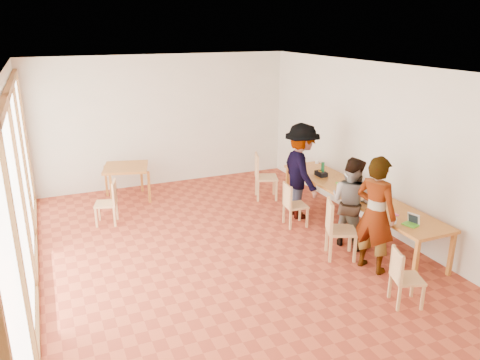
% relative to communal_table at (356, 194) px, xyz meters
% --- Properties ---
extents(ground, '(8.00, 8.00, 0.00)m').
position_rel_communal_table_xyz_m(ground, '(-2.50, 0.04, -0.70)').
color(ground, '#AB4529').
rests_on(ground, ground).
extents(wall_back, '(6.00, 0.10, 3.00)m').
position_rel_communal_table_xyz_m(wall_back, '(-2.50, 4.04, 0.80)').
color(wall_back, silver).
rests_on(wall_back, ground).
extents(wall_front, '(6.00, 0.10, 3.00)m').
position_rel_communal_table_xyz_m(wall_front, '(-2.50, -3.96, 0.80)').
color(wall_front, silver).
rests_on(wall_front, ground).
extents(wall_right, '(0.10, 8.00, 3.00)m').
position_rel_communal_table_xyz_m(wall_right, '(0.50, 0.04, 0.80)').
color(wall_right, silver).
rests_on(wall_right, ground).
extents(window_wall, '(0.10, 8.00, 3.00)m').
position_rel_communal_table_xyz_m(window_wall, '(-5.46, 0.04, 0.80)').
color(window_wall, white).
rests_on(window_wall, ground).
extents(ceiling, '(6.00, 8.00, 0.04)m').
position_rel_communal_table_xyz_m(ceiling, '(-2.50, 0.04, 2.32)').
color(ceiling, white).
rests_on(ceiling, wall_back).
extents(communal_table, '(0.80, 4.00, 0.75)m').
position_rel_communal_table_xyz_m(communal_table, '(0.00, 0.00, 0.00)').
color(communal_table, '#C4782B').
rests_on(communal_table, ground).
extents(side_table, '(0.90, 0.90, 0.75)m').
position_rel_communal_table_xyz_m(side_table, '(-3.56, 3.24, -0.03)').
color(side_table, '#C4782B').
rests_on(side_table, ground).
extents(chair_near, '(0.48, 0.48, 0.43)m').
position_rel_communal_table_xyz_m(chair_near, '(-0.89, -2.26, -0.21)').
color(chair_near, tan).
rests_on(chair_near, ground).
extents(chair_mid, '(0.60, 0.60, 0.52)m').
position_rel_communal_table_xyz_m(chair_mid, '(-0.93, -0.75, -0.11)').
color(chair_mid, tan).
rests_on(chair_mid, ground).
extents(chair_far, '(0.43, 0.43, 0.44)m').
position_rel_communal_table_xyz_m(chair_far, '(-0.98, 0.61, -0.19)').
color(chair_far, tan).
rests_on(chair_far, ground).
extents(chair_empty, '(0.59, 0.59, 0.53)m').
position_rel_communal_table_xyz_m(chair_empty, '(-0.86, 2.17, -0.10)').
color(chair_empty, tan).
rests_on(chair_empty, ground).
extents(chair_spare, '(0.49, 0.49, 0.45)m').
position_rel_communal_table_xyz_m(chair_spare, '(-4.07, 2.05, -0.19)').
color(chair_spare, tan).
rests_on(chair_spare, ground).
extents(person_near, '(0.64, 0.77, 1.82)m').
position_rel_communal_table_xyz_m(person_near, '(-0.62, -1.31, 0.21)').
color(person_near, gray).
rests_on(person_near, ground).
extents(person_mid, '(0.81, 0.91, 1.56)m').
position_rel_communal_table_xyz_m(person_mid, '(-0.44, -0.46, 0.08)').
color(person_mid, gray).
rests_on(person_mid, ground).
extents(person_far, '(0.83, 1.28, 1.87)m').
position_rel_communal_table_xyz_m(person_far, '(-0.59, 0.96, 0.23)').
color(person_far, gray).
rests_on(person_far, ground).
extents(laptop_near, '(0.23, 0.25, 0.18)m').
position_rel_communal_table_xyz_m(laptop_near, '(-0.11, -1.54, 0.10)').
color(laptop_near, '#53B528').
rests_on(laptop_near, communal_table).
extents(laptop_mid, '(0.25, 0.26, 0.18)m').
position_rel_communal_table_xyz_m(laptop_mid, '(0.10, 0.16, 0.10)').
color(laptop_mid, '#53B528').
rests_on(laptop_mid, communal_table).
extents(laptop_far, '(0.28, 0.29, 0.21)m').
position_rel_communal_table_xyz_m(laptop_far, '(0.02, 0.39, 0.10)').
color(laptop_far, '#53B528').
rests_on(laptop_far, communal_table).
extents(yellow_mug, '(0.15, 0.15, 0.10)m').
position_rel_communal_table_xyz_m(yellow_mug, '(-0.06, 1.07, 0.10)').
color(yellow_mug, gold).
rests_on(yellow_mug, communal_table).
extents(green_bottle, '(0.07, 0.07, 0.28)m').
position_rel_communal_table_xyz_m(green_bottle, '(-0.06, 1.03, 0.19)').
color(green_bottle, '#238047').
rests_on(green_bottle, communal_table).
extents(clear_glass, '(0.07, 0.07, 0.09)m').
position_rel_communal_table_xyz_m(clear_glass, '(-0.33, -1.40, 0.09)').
color(clear_glass, silver).
rests_on(clear_glass, communal_table).
extents(condiment_cup, '(0.08, 0.08, 0.06)m').
position_rel_communal_table_xyz_m(condiment_cup, '(0.31, 1.83, 0.08)').
color(condiment_cup, white).
rests_on(condiment_cup, communal_table).
extents(pink_phone, '(0.05, 0.10, 0.01)m').
position_rel_communal_table_xyz_m(pink_phone, '(-0.08, -1.15, 0.05)').
color(pink_phone, '#E34B9C').
rests_on(pink_phone, communal_table).
extents(black_pouch, '(0.16, 0.26, 0.09)m').
position_rel_communal_table_xyz_m(black_pouch, '(-0.08, 1.04, 0.09)').
color(black_pouch, black).
rests_on(black_pouch, communal_table).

